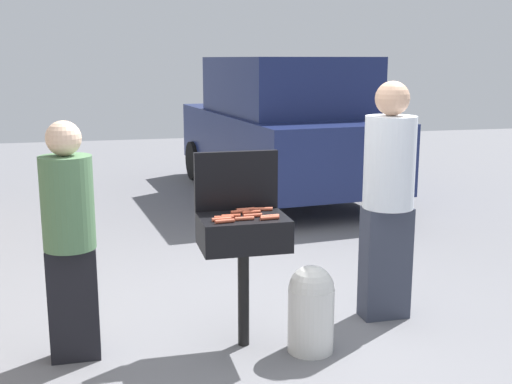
{
  "coord_description": "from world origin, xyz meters",
  "views": [
    {
      "loc": [
        -1.1,
        -4.25,
        2.0
      ],
      "look_at": [
        0.04,
        0.39,
        1.0
      ],
      "focal_mm": 44.84,
      "sensor_mm": 36.0,
      "label": 1
    }
  ],
  "objects_px": {
    "hot_dog_4": "(222,219)",
    "propane_tank": "(311,307)",
    "hot_dog_3": "(263,209)",
    "parked_minivan": "(282,126)",
    "hot_dog_11": "(224,218)",
    "hot_dog_8": "(245,210)",
    "hot_dog_5": "(251,212)",
    "bbq_grill": "(243,237)",
    "hot_dog_0": "(244,219)",
    "hot_dog_6": "(225,221)",
    "hot_dog_10": "(253,215)",
    "hot_dog_7": "(270,218)",
    "person_right": "(388,193)",
    "person_left": "(69,233)",
    "hot_dog_1": "(231,216)",
    "hot_dog_2": "(270,216)",
    "hot_dog_9": "(240,212)"
  },
  "relations": [
    {
      "from": "person_right",
      "to": "parked_minivan",
      "type": "relative_size",
      "value": 0.4
    },
    {
      "from": "person_left",
      "to": "person_right",
      "type": "height_order",
      "value": "person_right"
    },
    {
      "from": "hot_dog_11",
      "to": "propane_tank",
      "type": "relative_size",
      "value": 0.21
    },
    {
      "from": "hot_dog_0",
      "to": "parked_minivan",
      "type": "xyz_separation_m",
      "value": [
        1.7,
        5.01,
        0.07
      ]
    },
    {
      "from": "hot_dog_2",
      "to": "hot_dog_10",
      "type": "xyz_separation_m",
      "value": [
        -0.11,
        0.05,
        0.0
      ]
    },
    {
      "from": "bbq_grill",
      "to": "propane_tank",
      "type": "bearing_deg",
      "value": -25.42
    },
    {
      "from": "hot_dog_3",
      "to": "propane_tank",
      "type": "relative_size",
      "value": 0.21
    },
    {
      "from": "hot_dog_2",
      "to": "propane_tank",
      "type": "xyz_separation_m",
      "value": [
        0.27,
        -0.11,
        -0.63
      ]
    },
    {
      "from": "person_left",
      "to": "parked_minivan",
      "type": "height_order",
      "value": "parked_minivan"
    },
    {
      "from": "hot_dog_5",
      "to": "person_left",
      "type": "relative_size",
      "value": 0.08
    },
    {
      "from": "hot_dog_11",
      "to": "person_left",
      "type": "distance_m",
      "value": 1.02
    },
    {
      "from": "hot_dog_2",
      "to": "hot_dog_7",
      "type": "relative_size",
      "value": 1.0
    },
    {
      "from": "bbq_grill",
      "to": "propane_tank",
      "type": "distance_m",
      "value": 0.67
    },
    {
      "from": "hot_dog_4",
      "to": "hot_dog_5",
      "type": "xyz_separation_m",
      "value": [
        0.24,
        0.14,
        0.0
      ]
    },
    {
      "from": "bbq_grill",
      "to": "hot_dog_9",
      "type": "bearing_deg",
      "value": 93.22
    },
    {
      "from": "hot_dog_4",
      "to": "propane_tank",
      "type": "xyz_separation_m",
      "value": [
        0.6,
        -0.11,
        -0.63
      ]
    },
    {
      "from": "hot_dog_3",
      "to": "parked_minivan",
      "type": "height_order",
      "value": "parked_minivan"
    },
    {
      "from": "hot_dog_2",
      "to": "propane_tank",
      "type": "bearing_deg",
      "value": -23.0
    },
    {
      "from": "hot_dog_5",
      "to": "hot_dog_8",
      "type": "height_order",
      "value": "same"
    },
    {
      "from": "hot_dog_4",
      "to": "hot_dog_5",
      "type": "relative_size",
      "value": 1.0
    },
    {
      "from": "propane_tank",
      "to": "parked_minivan",
      "type": "height_order",
      "value": "parked_minivan"
    },
    {
      "from": "hot_dog_1",
      "to": "hot_dog_3",
      "type": "relative_size",
      "value": 1.0
    },
    {
      "from": "hot_dog_0",
      "to": "hot_dog_3",
      "type": "height_order",
      "value": "same"
    },
    {
      "from": "hot_dog_3",
      "to": "hot_dog_5",
      "type": "xyz_separation_m",
      "value": [
        -0.11,
        -0.08,
        0.0
      ]
    },
    {
      "from": "hot_dog_4",
      "to": "hot_dog_11",
      "type": "distance_m",
      "value": 0.05
    },
    {
      "from": "hot_dog_3",
      "to": "hot_dog_10",
      "type": "bearing_deg",
      "value": -125.37
    },
    {
      "from": "hot_dog_1",
      "to": "person_left",
      "type": "bearing_deg",
      "value": 175.19
    },
    {
      "from": "hot_dog_8",
      "to": "hot_dog_4",
      "type": "bearing_deg",
      "value": -132.79
    },
    {
      "from": "hot_dog_4",
      "to": "parked_minivan",
      "type": "distance_m",
      "value": 5.33
    },
    {
      "from": "hot_dog_1",
      "to": "hot_dog_2",
      "type": "relative_size",
      "value": 1.0
    },
    {
      "from": "hot_dog_11",
      "to": "hot_dog_8",
      "type": "bearing_deg",
      "value": 44.67
    },
    {
      "from": "hot_dog_11",
      "to": "person_right",
      "type": "xyz_separation_m",
      "value": [
        1.33,
        0.28,
        0.05
      ]
    },
    {
      "from": "hot_dog_11",
      "to": "hot_dog_2",
      "type": "bearing_deg",
      "value": -8.28
    },
    {
      "from": "hot_dog_9",
      "to": "bbq_grill",
      "type": "bearing_deg",
      "value": -86.78
    },
    {
      "from": "hot_dog_3",
      "to": "person_right",
      "type": "relative_size",
      "value": 0.07
    },
    {
      "from": "hot_dog_3",
      "to": "person_left",
      "type": "relative_size",
      "value": 0.08
    },
    {
      "from": "hot_dog_10",
      "to": "hot_dog_11",
      "type": "xyz_separation_m",
      "value": [
        -0.2,
        -0.01,
        0.0
      ]
    },
    {
      "from": "hot_dog_6",
      "to": "person_left",
      "type": "distance_m",
      "value": 1.02
    },
    {
      "from": "hot_dog_6",
      "to": "hot_dog_11",
      "type": "height_order",
      "value": "same"
    },
    {
      "from": "hot_dog_2",
      "to": "hot_dog_9",
      "type": "height_order",
      "value": "same"
    },
    {
      "from": "hot_dog_7",
      "to": "propane_tank",
      "type": "bearing_deg",
      "value": -14.98
    },
    {
      "from": "hot_dog_8",
      "to": "hot_dog_9",
      "type": "bearing_deg",
      "value": -134.12
    },
    {
      "from": "bbq_grill",
      "to": "hot_dog_0",
      "type": "distance_m",
      "value": 0.19
    },
    {
      "from": "hot_dog_3",
      "to": "hot_dog_6",
      "type": "height_order",
      "value": "same"
    },
    {
      "from": "bbq_grill",
      "to": "hot_dog_10",
      "type": "relative_size",
      "value": 7.24
    },
    {
      "from": "hot_dog_4",
      "to": "hot_dog_10",
      "type": "distance_m",
      "value": 0.23
    },
    {
      "from": "parked_minivan",
      "to": "hot_dog_11",
      "type": "bearing_deg",
      "value": 63.88
    },
    {
      "from": "hot_dog_4",
      "to": "hot_dog_10",
      "type": "xyz_separation_m",
      "value": [
        0.23,
        0.05,
        0.0
      ]
    },
    {
      "from": "hot_dog_0",
      "to": "hot_dog_1",
      "type": "height_order",
      "value": "same"
    },
    {
      "from": "hot_dog_1",
      "to": "hot_dog_11",
      "type": "relative_size",
      "value": 1.0
    }
  ]
}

